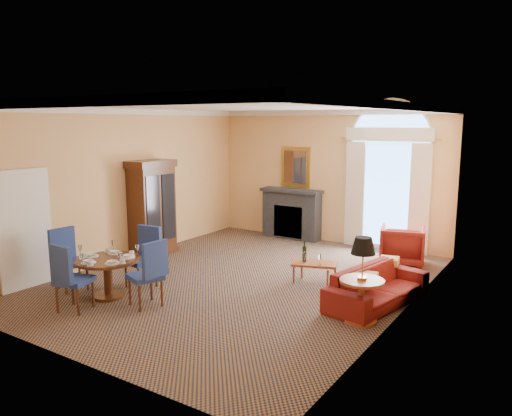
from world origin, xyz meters
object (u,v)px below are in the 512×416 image
Objects in this scene: dining_table at (108,268)px; side_table at (362,271)px; armoire at (152,210)px; coffee_table at (313,263)px; armchair at (402,245)px; sofa at (378,286)px.

dining_table is 0.85× the size of side_table.
dining_table is at bearing -60.90° from armoire.
dining_table is (1.36, -2.44, -0.50)m from armoire.
coffee_table is at bearing 44.14° from dining_table.
coffee_table is (3.94, 0.06, -0.62)m from armoire.
armchair reaches higher than coffee_table.
side_table is at bearing -165.25° from sofa.
armoire is at bearing 9.45° from armchair.
armoire is 1.97× the size of dining_table.
dining_table is 4.47m from sofa.
armchair is 3.41m from side_table.
armoire is 5.44m from side_table.
armoire is 2.31× the size of coffee_table.
sofa is at bearing 83.24° from armchair.
dining_table is 0.52× the size of sofa.
armoire is at bearing 167.93° from side_table.
dining_table reaches higher than sofa.
armoire is 3.99m from coffee_table.
dining_table is 3.60m from coffee_table.
armoire is 5.33m from sofa.
sofa is 2.24× the size of coffee_table.
armchair is at bearing 19.58° from sofa.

